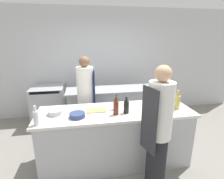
% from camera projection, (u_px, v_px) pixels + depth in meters
% --- Properties ---
extents(ground_plane, '(16.00, 16.00, 0.00)m').
position_uv_depth(ground_plane, '(115.00, 160.00, 3.05)').
color(ground_plane, gray).
extents(wall_back, '(8.00, 0.06, 2.80)m').
position_uv_depth(wall_back, '(101.00, 63.00, 4.66)').
color(wall_back, silver).
rests_on(wall_back, ground_plane).
extents(prep_counter, '(2.47, 0.79, 0.93)m').
position_uv_depth(prep_counter, '(116.00, 136.00, 2.92)').
color(prep_counter, '#A8AAAF').
rests_on(prep_counter, ground_plane).
extents(pass_counter, '(2.08, 0.63, 0.93)m').
position_uv_depth(pass_counter, '(112.00, 108.00, 4.11)').
color(pass_counter, '#A8AAAF').
rests_on(pass_counter, ground_plane).
extents(oven_range, '(0.75, 0.75, 0.92)m').
position_uv_depth(oven_range, '(49.00, 105.00, 4.31)').
color(oven_range, '#A8AAAF').
rests_on(oven_range, ground_plane).
extents(chef_at_prep_near, '(0.37, 0.35, 1.75)m').
position_uv_depth(chef_at_prep_near, '(158.00, 131.00, 2.27)').
color(chef_at_prep_near, black).
rests_on(chef_at_prep_near, ground_plane).
extents(chef_at_stove, '(0.34, 0.33, 1.72)m').
position_uv_depth(chef_at_stove, '(86.00, 100.00, 3.42)').
color(chef_at_stove, black).
rests_on(chef_at_stove, ground_plane).
extents(bottle_olive_oil, '(0.07, 0.07, 0.25)m').
position_uv_depth(bottle_olive_oil, '(116.00, 103.00, 2.82)').
color(bottle_olive_oil, '#19471E').
rests_on(bottle_olive_oil, prep_counter).
extents(bottle_vinegar, '(0.08, 0.08, 0.26)m').
position_uv_depth(bottle_vinegar, '(126.00, 107.00, 2.67)').
color(bottle_vinegar, black).
rests_on(bottle_vinegar, prep_counter).
extents(bottle_wine, '(0.08, 0.08, 0.29)m').
position_uv_depth(bottle_wine, '(116.00, 108.00, 2.61)').
color(bottle_wine, '#5B2319').
rests_on(bottle_wine, prep_counter).
extents(bottle_cooking_oil, '(0.09, 0.09, 0.31)m').
position_uv_depth(bottle_cooking_oil, '(177.00, 102.00, 2.82)').
color(bottle_cooking_oil, '#B2A84C').
rests_on(bottle_cooking_oil, prep_counter).
extents(bottle_sauce, '(0.07, 0.07, 0.27)m').
position_uv_depth(bottle_sauce, '(36.00, 118.00, 2.30)').
color(bottle_sauce, silver).
rests_on(bottle_sauce, prep_counter).
extents(bottle_water, '(0.07, 0.07, 0.19)m').
position_uv_depth(bottle_water, '(154.00, 109.00, 2.65)').
color(bottle_water, '#2D5175').
rests_on(bottle_water, prep_counter).
extents(bowl_mixing_large, '(0.18, 0.18, 0.08)m').
position_uv_depth(bowl_mixing_large, '(172.00, 103.00, 3.01)').
color(bowl_mixing_large, '#B7BABC').
rests_on(bowl_mixing_large, prep_counter).
extents(bowl_prep_small, '(0.21, 0.21, 0.07)m').
position_uv_depth(bowl_prep_small, '(55.00, 112.00, 2.64)').
color(bowl_prep_small, '#B7BABC').
rests_on(bowl_prep_small, prep_counter).
extents(bowl_ceramic_blue, '(0.23, 0.23, 0.07)m').
position_uv_depth(bowl_ceramic_blue, '(77.00, 115.00, 2.54)').
color(bowl_ceramic_blue, navy).
rests_on(bowl_ceramic_blue, prep_counter).
extents(bowl_wooden_salad, '(0.26, 0.26, 0.09)m').
position_uv_depth(bowl_wooden_salad, '(157.00, 101.00, 3.11)').
color(bowl_wooden_salad, tan).
rests_on(bowl_wooden_salad, prep_counter).
extents(cup, '(0.08, 0.08, 0.09)m').
position_uv_depth(cup, '(158.00, 113.00, 2.58)').
color(cup, white).
rests_on(cup, prep_counter).
extents(cutting_board, '(0.32, 0.19, 0.01)m').
position_uv_depth(cutting_board, '(96.00, 110.00, 2.78)').
color(cutting_board, tan).
rests_on(cutting_board, prep_counter).
extents(stockpot, '(0.27, 0.27, 0.16)m').
position_uv_depth(stockpot, '(88.00, 86.00, 3.87)').
color(stockpot, '#A8AAAF').
rests_on(stockpot, pass_counter).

